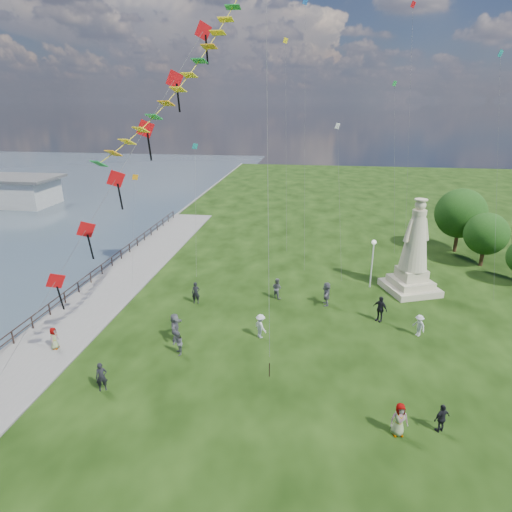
% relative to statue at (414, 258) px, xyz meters
% --- Properties ---
extents(waterfront, '(200.00, 200.00, 1.51)m').
position_rel_statue_xyz_m(waterfront, '(-25.95, -7.43, -3.00)').
color(waterfront, '#34404E').
rests_on(waterfront, ground).
extents(statue, '(4.95, 4.95, 7.77)m').
position_rel_statue_xyz_m(statue, '(0.00, 0.00, 0.00)').
color(statue, '#C4BB94').
rests_on(statue, ground).
extents(lamppost, '(0.39, 0.39, 4.21)m').
position_rel_statue_xyz_m(lamppost, '(-3.19, 0.31, 0.10)').
color(lamppost, silver).
rests_on(lamppost, ground).
extents(tree_row, '(7.20, 12.54, 6.64)m').
position_rel_statue_xyz_m(tree_row, '(7.39, 8.68, 0.70)').
color(tree_row, '#382314').
rests_on(tree_row, ground).
extents(person_0, '(0.73, 0.64, 1.67)m').
position_rel_statue_xyz_m(person_0, '(-19.09, -15.92, -2.10)').
color(person_0, black).
rests_on(person_0, ground).
extents(person_1, '(0.75, 0.89, 1.57)m').
position_rel_statue_xyz_m(person_1, '(-16.09, -11.97, -2.15)').
color(person_1, '#595960').
rests_on(person_1, ground).
extents(person_2, '(1.15, 1.17, 1.68)m').
position_rel_statue_xyz_m(person_2, '(-11.30, -9.17, -2.10)').
color(person_2, silver).
rests_on(person_2, ground).
extents(person_3, '(1.00, 0.84, 1.52)m').
position_rel_statue_xyz_m(person_3, '(-1.63, -16.53, -2.18)').
color(person_3, black).
rests_on(person_3, ground).
extents(person_4, '(0.92, 0.67, 1.72)m').
position_rel_statue_xyz_m(person_4, '(-3.67, -17.03, -2.08)').
color(person_4, '#595960').
rests_on(person_4, ground).
extents(person_5, '(0.93, 1.85, 1.93)m').
position_rel_statue_xyz_m(person_5, '(-16.79, -10.34, -1.97)').
color(person_5, '#595960').
rests_on(person_5, ground).
extents(person_6, '(0.69, 0.51, 1.74)m').
position_rel_statue_xyz_m(person_6, '(-16.96, -4.81, -2.07)').
color(person_6, black).
rests_on(person_6, ground).
extents(person_7, '(0.97, 0.89, 1.70)m').
position_rel_statue_xyz_m(person_7, '(-10.81, -2.97, -2.09)').
color(person_7, '#595960').
rests_on(person_7, ground).
extents(person_8, '(0.97, 1.11, 1.53)m').
position_rel_statue_xyz_m(person_8, '(-0.82, -7.44, -2.17)').
color(person_8, silver).
rests_on(person_8, ground).
extents(person_9, '(1.23, 1.18, 1.92)m').
position_rel_statue_xyz_m(person_9, '(-3.16, -5.69, -1.97)').
color(person_9, black).
rests_on(person_9, ground).
extents(person_10, '(0.49, 0.74, 1.45)m').
position_rel_statue_xyz_m(person_10, '(-24.00, -12.55, -2.21)').
color(person_10, '#595960').
rests_on(person_10, ground).
extents(person_11, '(0.83, 1.78, 1.88)m').
position_rel_statue_xyz_m(person_11, '(-6.91, -3.61, -2.00)').
color(person_11, '#595960').
rests_on(person_11, ground).
extents(red_kite_train, '(10.03, 9.35, 19.04)m').
position_rel_statue_xyz_m(red_kite_train, '(-18.21, -11.81, 8.87)').
color(red_kite_train, black).
rests_on(red_kite_train, ground).
extents(small_kites, '(30.76, 16.96, 23.20)m').
position_rel_statue_xyz_m(small_kites, '(-7.66, 7.19, 10.66)').
color(small_kites, teal).
rests_on(small_kites, ground).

